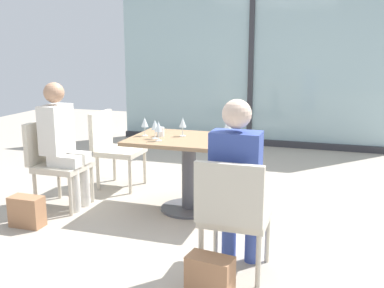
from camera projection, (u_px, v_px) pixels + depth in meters
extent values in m
plane|color=#A89E8E|center=(189.00, 209.00, 4.48)|extent=(12.00, 12.00, 0.00)
cube|color=#99B7BC|center=(251.00, 62.00, 7.17)|extent=(4.46, 0.03, 2.70)
cube|color=#2D2D33|center=(251.00, 62.00, 7.14)|extent=(0.08, 0.06, 2.70)
cube|color=#2D2D33|center=(249.00, 141.00, 7.42)|extent=(4.46, 0.10, 0.10)
cube|color=#997551|center=(189.00, 140.00, 4.33)|extent=(1.13, 0.79, 0.04)
cylinder|color=#4C4C51|center=(189.00, 176.00, 4.41)|extent=(0.14, 0.14, 0.69)
cylinder|color=#4C4C51|center=(189.00, 208.00, 4.48)|extent=(0.56, 0.56, 0.02)
cube|color=beige|center=(236.00, 216.00, 3.18)|extent=(0.46, 0.46, 0.06)
cube|color=beige|center=(229.00, 195.00, 2.90)|extent=(0.46, 0.05, 0.42)
cylinder|color=beige|center=(267.00, 238.00, 3.35)|extent=(0.04, 0.04, 0.39)
cylinder|color=beige|center=(216.00, 231.00, 3.47)|extent=(0.04, 0.04, 0.39)
cylinder|color=beige|center=(258.00, 262.00, 2.98)|extent=(0.04, 0.04, 0.39)
cylinder|color=beige|center=(201.00, 253.00, 3.10)|extent=(0.04, 0.04, 0.39)
cube|color=beige|center=(63.00, 167.00, 4.48)|extent=(0.46, 0.46, 0.06)
cube|color=beige|center=(40.00, 142.00, 4.50)|extent=(0.05, 0.46, 0.42)
cylinder|color=beige|center=(71.00, 196.00, 4.28)|extent=(0.04, 0.04, 0.39)
cylinder|color=beige|center=(92.00, 184.00, 4.65)|extent=(0.04, 0.04, 0.39)
cylinder|color=beige|center=(35.00, 192.00, 4.40)|extent=(0.04, 0.04, 0.39)
cylinder|color=beige|center=(59.00, 181.00, 4.77)|extent=(0.04, 0.04, 0.39)
cube|color=beige|center=(121.00, 152.00, 5.11)|extent=(0.46, 0.46, 0.06)
cube|color=beige|center=(101.00, 130.00, 5.14)|extent=(0.05, 0.46, 0.42)
cylinder|color=beige|center=(130.00, 177.00, 4.91)|extent=(0.04, 0.04, 0.39)
cylinder|color=beige|center=(145.00, 168.00, 5.29)|extent=(0.04, 0.04, 0.39)
cylinder|color=beige|center=(98.00, 174.00, 5.03)|extent=(0.04, 0.04, 0.39)
cylinder|color=beige|center=(114.00, 165.00, 5.41)|extent=(0.04, 0.04, 0.39)
cylinder|color=#384C9E|center=(252.00, 233.00, 3.36)|extent=(0.11, 0.11, 0.45)
cube|color=#384C9E|center=(251.00, 202.00, 3.21)|extent=(0.13, 0.32, 0.11)
cylinder|color=#384C9E|center=(229.00, 230.00, 3.41)|extent=(0.11, 0.11, 0.45)
cube|color=#384C9E|center=(227.00, 200.00, 3.26)|extent=(0.13, 0.32, 0.11)
cube|color=#384C9E|center=(236.00, 166.00, 3.05)|extent=(0.34, 0.20, 0.48)
sphere|color=beige|center=(237.00, 114.00, 2.97)|extent=(0.20, 0.20, 0.20)
cylinder|color=silver|center=(75.00, 190.00, 4.38)|extent=(0.11, 0.11, 0.45)
cube|color=silver|center=(64.00, 161.00, 4.35)|extent=(0.32, 0.13, 0.11)
cylinder|color=silver|center=(84.00, 184.00, 4.55)|extent=(0.11, 0.11, 0.45)
cube|color=silver|center=(75.00, 157.00, 4.52)|extent=(0.32, 0.13, 0.11)
cube|color=silver|center=(56.00, 129.00, 4.41)|extent=(0.20, 0.34, 0.48)
sphere|color=tan|center=(54.00, 93.00, 4.33)|extent=(0.20, 0.20, 0.20)
cylinder|color=silver|center=(183.00, 136.00, 4.42)|extent=(0.06, 0.06, 0.00)
cylinder|color=silver|center=(183.00, 131.00, 4.41)|extent=(0.01, 0.01, 0.08)
cone|color=silver|center=(183.00, 122.00, 4.39)|extent=(0.07, 0.07, 0.09)
cylinder|color=silver|center=(227.00, 137.00, 4.36)|extent=(0.06, 0.06, 0.00)
cylinder|color=silver|center=(228.00, 133.00, 4.35)|extent=(0.01, 0.01, 0.08)
cone|color=silver|center=(228.00, 124.00, 4.33)|extent=(0.07, 0.07, 0.09)
cylinder|color=silver|center=(159.00, 140.00, 4.20)|extent=(0.06, 0.06, 0.00)
cylinder|color=silver|center=(159.00, 136.00, 4.19)|extent=(0.01, 0.01, 0.08)
cone|color=silver|center=(158.00, 126.00, 4.17)|extent=(0.07, 0.07, 0.09)
cylinder|color=silver|center=(155.00, 138.00, 4.30)|extent=(0.06, 0.06, 0.00)
cylinder|color=silver|center=(155.00, 134.00, 4.29)|extent=(0.01, 0.01, 0.08)
cone|color=silver|center=(155.00, 125.00, 4.27)|extent=(0.07, 0.07, 0.09)
cylinder|color=silver|center=(145.00, 136.00, 4.43)|extent=(0.06, 0.06, 0.00)
cylinder|color=silver|center=(145.00, 131.00, 4.42)|extent=(0.01, 0.01, 0.08)
cone|color=silver|center=(145.00, 122.00, 4.40)|extent=(0.07, 0.07, 0.09)
cylinder|color=white|center=(160.00, 132.00, 4.40)|extent=(0.08, 0.08, 0.09)
cube|color=black|center=(216.00, 138.00, 4.32)|extent=(0.08, 0.15, 0.01)
cube|color=#A3704C|center=(210.00, 277.00, 2.89)|extent=(0.32, 0.20, 0.28)
cube|color=#A3704C|center=(27.00, 211.00, 4.04)|extent=(0.30, 0.16, 0.28)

